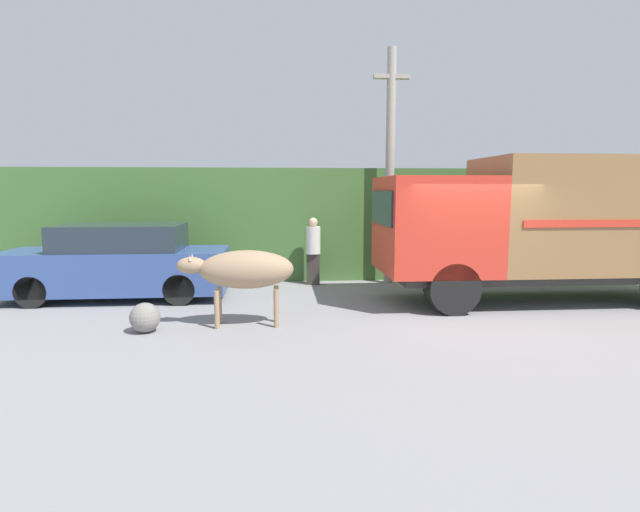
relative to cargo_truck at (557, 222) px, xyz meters
The scene contains 9 objects.
ground_plane 2.90m from the cargo_truck, 161.73° to the right, with size 60.00×60.00×0.00m, color gray.
hillside_embankment 6.56m from the cargo_truck, 109.71° to the left, with size 32.00×6.72×2.96m.
building_backdrop 7.64m from the cargo_truck, 146.70° to the left, with size 5.74×2.70×2.78m.
cargo_truck is the anchor object (origin of this frame).
brown_cow 6.72m from the cargo_truck, 167.60° to the right, with size 2.03×0.68×1.34m.
parked_suv 9.53m from the cargo_truck, behind, with size 4.76×1.70×1.64m.
pedestrian_on_hill 5.62m from the cargo_truck, 154.97° to the left, with size 0.43×0.43×1.70m.
utility_pole 4.14m from the cargo_truck, 142.08° to the left, with size 0.90×0.23×5.86m.
roadside_rock 8.48m from the cargo_truck, 167.98° to the right, with size 0.51×0.51×0.51m.
Camera 1 is at (-3.70, -9.42, 2.38)m, focal length 28.00 mm.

